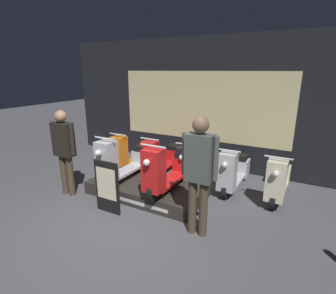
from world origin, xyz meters
The scene contains 13 objects.
ground_plane centered at (0.00, 0.00, 0.00)m, with size 30.00×30.00×0.00m, color #4C4C51.
shop_wall_back centered at (0.00, 3.28, 1.60)m, with size 7.96×0.09×3.20m.
display_platform centered at (-0.25, 1.16, 0.13)m, with size 2.28×1.21×0.25m.
scooter_display_left centered at (-0.76, 1.09, 0.64)m, with size 0.46×1.61×1.00m.
scooter_display_right centered at (0.26, 1.09, 0.64)m, with size 0.46×1.61×1.00m.
scooter_backrow_0 centered at (-1.43, 2.26, 0.38)m, with size 0.46×1.61×1.00m.
scooter_backrow_1 centered at (-0.56, 2.26, 0.38)m, with size 0.46×1.61×1.00m.
scooter_backrow_2 centered at (0.32, 2.26, 0.38)m, with size 0.46×1.61×1.00m.
scooter_backrow_3 centered at (1.19, 2.26, 0.38)m, with size 0.46×1.61×1.00m.
scooter_backrow_4 centered at (2.06, 2.26, 0.38)m, with size 0.46×1.61×1.00m.
person_left_browsing centered at (-1.66, 0.40, 1.00)m, with size 0.56×0.23×1.71m.
person_right_browsing centered at (1.14, 0.40, 1.07)m, with size 0.55×0.24×1.83m.
price_sign_board centered at (-0.48, 0.23, 0.48)m, with size 0.50×0.04×0.95m.
Camera 1 is at (2.44, -2.89, 2.43)m, focal length 28.00 mm.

